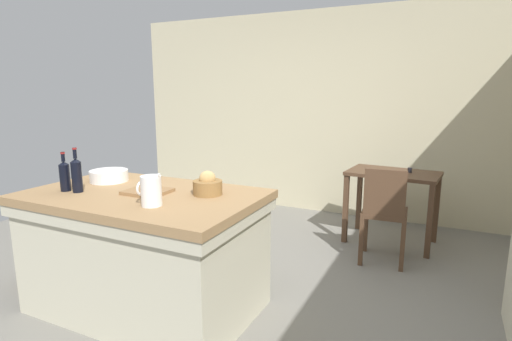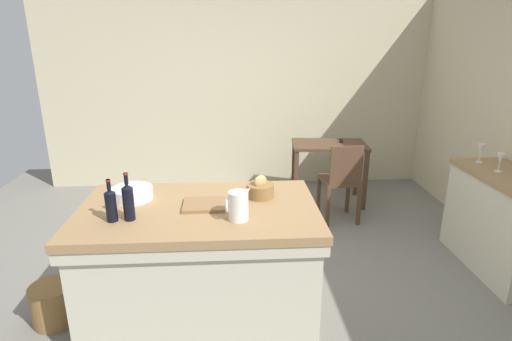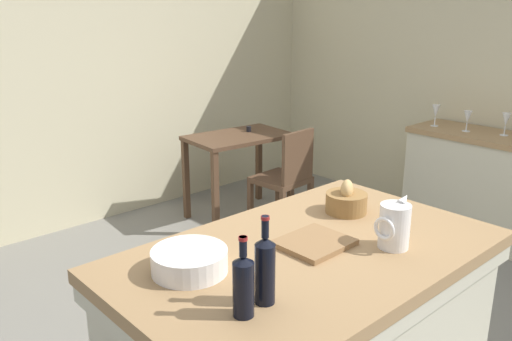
{
  "view_description": "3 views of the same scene",
  "coord_description": "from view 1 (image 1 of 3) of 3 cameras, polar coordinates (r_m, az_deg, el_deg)",
  "views": [
    {
      "loc": [
        1.55,
        -2.56,
        1.61
      ],
      "look_at": [
        0.06,
        0.56,
        0.91
      ],
      "focal_mm": 28.26,
      "sensor_mm": 36.0,
      "label": 1
    },
    {
      "loc": [
        -0.14,
        -3.07,
        2.02
      ],
      "look_at": [
        0.09,
        0.59,
        0.82
      ],
      "focal_mm": 28.77,
      "sensor_mm": 36.0,
      "label": 2
    },
    {
      "loc": [
        -1.92,
        -1.77,
        1.87
      ],
      "look_at": [
        0.17,
        0.54,
        0.91
      ],
      "focal_mm": 37.32,
      "sensor_mm": 36.0,
      "label": 3
    }
  ],
  "objects": [
    {
      "name": "ground_plane",
      "position": [
        3.4,
        -5.24,
        -16.94
      ],
      "size": [
        6.76,
        6.76,
        0.0
      ],
      "primitive_type": "plane",
      "color": "slate"
    },
    {
      "name": "wall_back",
      "position": [
        5.4,
        8.89,
        7.94
      ],
      "size": [
        5.32,
        0.12,
        2.6
      ],
      "primitive_type": "cube",
      "color": "beige",
      "rests_on": "ground"
    },
    {
      "name": "island_table",
      "position": [
        3.11,
        -15.41,
        -10.39
      ],
      "size": [
        1.67,
        1.02,
        0.89
      ],
      "color": "#99754C",
      "rests_on": "ground"
    },
    {
      "name": "writing_desk",
      "position": [
        4.46,
        18.79,
        -1.79
      ],
      "size": [
        0.95,
        0.64,
        0.82
      ],
      "color": "#513826",
      "rests_on": "ground"
    },
    {
      "name": "wooden_chair",
      "position": [
        3.92,
        17.71,
        -5.54
      ],
      "size": [
        0.43,
        0.43,
        0.92
      ],
      "color": "#513826",
      "rests_on": "ground"
    },
    {
      "name": "pitcher",
      "position": [
        2.62,
        -14.64,
        -2.73
      ],
      "size": [
        0.17,
        0.13,
        0.23
      ],
      "color": "white",
      "rests_on": "island_table"
    },
    {
      "name": "wash_bowl",
      "position": [
        3.43,
        -20.09,
        -0.7
      ],
      "size": [
        0.3,
        0.3,
        0.09
      ],
      "primitive_type": "cylinder",
      "color": "white",
      "rests_on": "island_table"
    },
    {
      "name": "bread_basket",
      "position": [
        2.83,
        -6.86,
        -2.22
      ],
      "size": [
        0.2,
        0.2,
        0.17
      ],
      "color": "olive",
      "rests_on": "island_table"
    },
    {
      "name": "cutting_board",
      "position": [
        2.96,
        -15.09,
        -2.88
      ],
      "size": [
        0.3,
        0.26,
        0.02
      ],
      "primitive_type": "cube",
      "rotation": [
        0.0,
        0.0,
        0.02
      ],
      "color": "olive",
      "rests_on": "island_table"
    },
    {
      "name": "wine_bottle_dark",
      "position": [
        3.13,
        -24.05,
        -0.5
      ],
      "size": [
        0.07,
        0.07,
        0.32
      ],
      "color": "black",
      "rests_on": "island_table"
    },
    {
      "name": "wine_bottle_amber",
      "position": [
        3.21,
        -25.45,
        -0.62
      ],
      "size": [
        0.07,
        0.07,
        0.28
      ],
      "color": "black",
      "rests_on": "island_table"
    },
    {
      "name": "wicker_hamper",
      "position": [
        3.98,
        -27.48,
        -11.49
      ],
      "size": [
        0.32,
        0.32,
        0.3
      ],
      "primitive_type": "cylinder",
      "color": "olive",
      "rests_on": "ground"
    }
  ]
}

